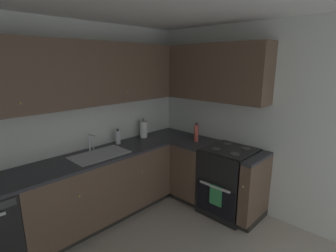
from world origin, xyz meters
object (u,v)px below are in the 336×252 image
(oven_range, at_px, (229,181))
(oil_bottle, at_px, (196,133))
(paper_towel_roll, at_px, (144,129))
(soap_bottle, at_px, (118,137))

(oven_range, bearing_deg, oil_bottle, 91.91)
(oven_range, distance_m, paper_towel_roll, 1.42)
(oven_range, height_order, paper_towel_roll, paper_towel_roll)
(soap_bottle, xyz_separation_m, oil_bottle, (0.84, -0.71, 0.03))
(soap_bottle, relative_size, paper_towel_roll, 0.70)
(oven_range, relative_size, oil_bottle, 3.85)
(soap_bottle, height_order, oil_bottle, oil_bottle)
(oven_range, xyz_separation_m, soap_bottle, (-0.86, 1.26, 0.53))
(paper_towel_roll, bearing_deg, oven_range, -71.94)
(oven_range, relative_size, soap_bottle, 4.88)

